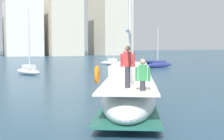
# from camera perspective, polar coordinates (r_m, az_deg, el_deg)

# --- Properties ---
(ground_plane) EXTENTS (400.00, 400.00, 0.00)m
(ground_plane) POSITION_cam_1_polar(r_m,az_deg,el_deg) (13.84, 2.70, -8.42)
(ground_plane) COLOR #284C66
(main_sailboat) EXTENTS (6.62, 9.61, 13.75)m
(main_sailboat) POSITION_cam_1_polar(r_m,az_deg,el_deg) (15.01, 3.08, -3.87)
(main_sailboat) COLOR white
(main_sailboat) RESTS_ON ground
(moored_sloop_near) EXTENTS (3.44, 3.59, 5.34)m
(moored_sloop_near) POSITION_cam_1_polar(r_m,az_deg,el_deg) (51.81, 0.01, 1.40)
(moored_sloop_near) COLOR silver
(moored_sloop_near) RESTS_ON ground
(moored_sloop_far) EXTENTS (4.73, 2.71, 5.78)m
(moored_sloop_far) POSITION_cam_1_polar(r_m,az_deg,el_deg) (46.80, 7.83, 1.14)
(moored_sloop_far) COLOR navy
(moored_sloop_far) RESTS_ON ground
(moored_catamaran) EXTENTS (2.54, 4.21, 7.12)m
(moored_catamaran) POSITION_cam_1_polar(r_m,az_deg,el_deg) (35.18, -14.71, -0.02)
(moored_catamaran) COLOR white
(moored_catamaran) RESTS_ON ground
(waterfront_buildings) EXTENTS (85.49, 19.57, 27.25)m
(waterfront_buildings) POSITION_cam_1_polar(r_m,az_deg,el_deg) (106.35, -19.05, 8.86)
(waterfront_buildings) COLOR gray
(waterfront_buildings) RESTS_ON ground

